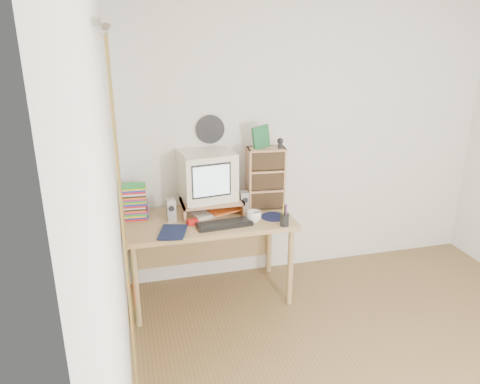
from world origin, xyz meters
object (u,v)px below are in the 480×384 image
keyboard (224,224)px  mug (254,217)px  desk (207,230)px  diary (160,231)px  cd_rack (266,178)px  crt_monitor (208,176)px  dvd_stack (135,203)px

keyboard → mug: bearing=0.5°
desk → diary: (-0.42, -0.27, 0.16)m
desk → cd_rack: size_ratio=2.58×
crt_monitor → keyboard: 0.46m
keyboard → mug: mug is taller
desk → cd_rack: bearing=5.9°
cd_rack → diary: (-0.96, -0.32, -0.25)m
keyboard → crt_monitor: bearing=96.7°
keyboard → dvd_stack: 0.77m
cd_rack → mug: size_ratio=4.52×
keyboard → cd_rack: (0.44, 0.31, 0.26)m
crt_monitor → diary: crt_monitor is taller
mug → diary: (-0.77, -0.04, -0.02)m
desk → cd_rack: (0.54, 0.06, 0.41)m
keyboard → mug: (0.25, 0.02, 0.03)m
dvd_stack → diary: 0.41m
diary → crt_monitor: bearing=54.5°
desk → crt_monitor: bearing=70.2°
desk → mug: bearing=-33.5°
cd_rack → dvd_stack: bearing=-175.6°
dvd_stack → cd_rack: (1.13, -0.03, 0.14)m
crt_monitor → cd_rack: bearing=-10.9°
dvd_stack → diary: size_ratio=1.10×
crt_monitor → mug: bearing=-52.3°
desk → dvd_stack: bearing=171.7°
desk → cd_rack: 0.68m
diary → desk: bearing=48.9°
desk → mug: mug is taller
desk → dvd_stack: 0.65m
crt_monitor → mug: size_ratio=3.57×
desk → keyboard: bearing=-69.1°
diary → dvd_stack: bearing=131.4°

